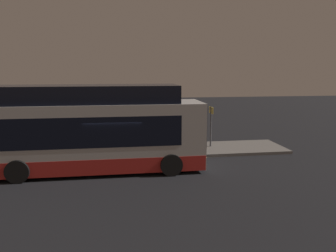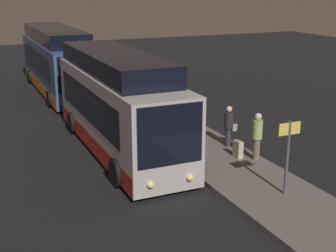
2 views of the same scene
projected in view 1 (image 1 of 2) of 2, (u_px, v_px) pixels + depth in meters
ground at (114, 170)px, 15.58m from camera, size 80.00×80.00×0.00m
platform at (115, 152)px, 18.67m from camera, size 20.00×3.17×0.17m
bus_lead at (92, 133)px, 15.23m from camera, size 10.29×2.81×4.05m
passenger_boarding at (130, 131)px, 19.67m from camera, size 0.60×0.60×1.71m
passenger_waiting at (160, 128)px, 20.06m from camera, size 0.42×0.42×1.85m
passenger_with_bags at (103, 133)px, 18.54m from camera, size 0.66×0.63×1.87m
suitcase at (153, 141)px, 19.60m from camera, size 0.43×0.22×0.91m
sign_post at (211, 121)px, 19.50m from camera, size 0.10×0.81×2.44m
trash_bin at (83, 147)px, 18.16m from camera, size 0.44×0.44×0.65m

